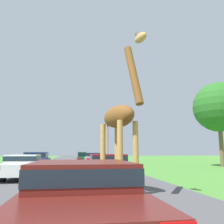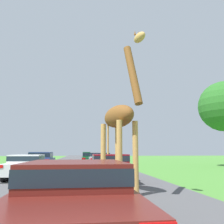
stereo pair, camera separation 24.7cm
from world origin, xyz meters
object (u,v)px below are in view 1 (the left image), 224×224
giraffe_near_road (120,121)px  tree_left_edge (219,107)px  car_rear_follower (108,166)px  car_verge_right (95,160)px  car_far_ahead (86,158)px  car_lead_maroon (81,194)px  car_queue_left (23,165)px  car_queue_right (36,160)px

giraffe_near_road → tree_left_edge: tree_left_edge is taller
car_rear_follower → tree_left_edge: tree_left_edge is taller
giraffe_near_road → car_verge_right: giraffe_near_road is taller
car_far_ahead → car_rear_follower: car_far_ahead is taller
car_lead_maroon → car_queue_left: bearing=106.9°
car_lead_maroon → car_queue_left: size_ratio=1.05×
car_queue_right → car_far_ahead: 7.01m
giraffe_near_road → tree_left_edge: size_ratio=0.65×
car_queue_right → car_rear_follower: 9.16m
car_verge_right → giraffe_near_road: bearing=-91.2°
car_lead_maroon → tree_left_edge: tree_left_edge is taller
car_queue_left → car_rear_follower: (4.40, -1.65, 0.02)m
car_queue_right → car_verge_right: 4.78m
giraffe_near_road → tree_left_edge: (12.42, 12.77, 3.26)m
tree_left_edge → giraffe_near_road: bearing=-134.2°
car_far_ahead → car_rear_follower: (0.39, -13.48, -0.02)m
giraffe_near_road → car_verge_right: (0.25, 12.14, -1.75)m
car_lead_maroon → tree_left_edge: 22.15m
car_queue_right → tree_left_edge: bearing=3.2°
tree_left_edge → car_rear_follower: bearing=-144.3°
car_queue_left → car_verge_right: size_ratio=1.13×
giraffe_near_road → car_queue_left: giraffe_near_road is taller
giraffe_near_road → car_far_ahead: (-0.27, 17.39, -1.76)m
car_verge_right → car_queue_left: bearing=-124.6°
giraffe_near_road → car_queue_right: size_ratio=1.20×
giraffe_near_road → car_queue_left: (-4.28, 5.57, -1.80)m
giraffe_near_road → car_queue_right: (-4.52, 11.82, -1.75)m
car_queue_left → car_rear_follower: bearing=-20.5°
car_lead_maroon → car_verge_right: (1.71, 15.88, 0.05)m
car_queue_left → car_lead_maroon: bearing=-73.1°
car_queue_right → tree_left_edge: size_ratio=0.54×
car_lead_maroon → car_rear_follower: 7.82m
car_verge_right → tree_left_edge: 13.17m
car_lead_maroon → car_queue_right: bearing=101.1°
car_lead_maroon → car_verge_right: 15.98m
car_queue_left → car_far_ahead: 12.49m
car_lead_maroon → tree_left_edge: size_ratio=0.57×
car_queue_left → car_queue_right: bearing=92.2°
car_queue_right → car_verge_right: size_ratio=1.13×
car_queue_left → tree_left_edge: size_ratio=0.55×
car_lead_maroon → car_far_ahead: car_far_ahead is taller
car_queue_right → car_far_ahead: bearing=52.7°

